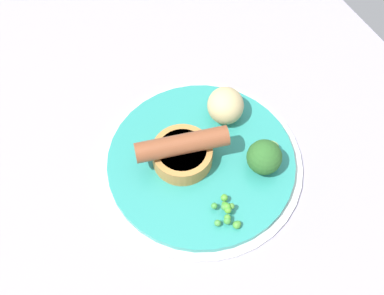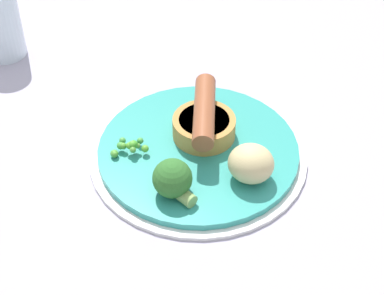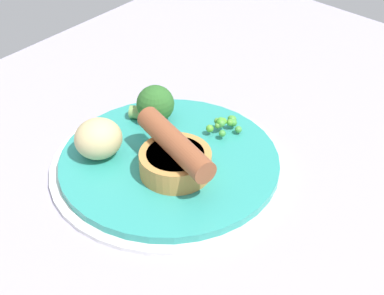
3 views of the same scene
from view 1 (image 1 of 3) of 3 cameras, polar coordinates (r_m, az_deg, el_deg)
dining_table at (r=73.99cm, az=-4.23°, el=-0.66°), size 110.00×80.00×3.00cm
dinner_plate at (r=70.67cm, az=0.98°, el=-1.69°), size 26.88×26.88×1.40cm
sausage_pudding at (r=68.08cm, az=-1.05°, el=-0.40°), size 7.83×12.06×5.21cm
pea_pile at (r=65.60cm, az=3.74°, el=-6.77°), size 4.65×3.30×1.94cm
broccoli_floret_near at (r=68.26cm, az=7.75°, el=-0.99°), size 4.62×5.43×4.55cm
potato_chunk_0 at (r=71.97cm, az=3.60°, el=4.50°), size 7.07×6.89×4.61cm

